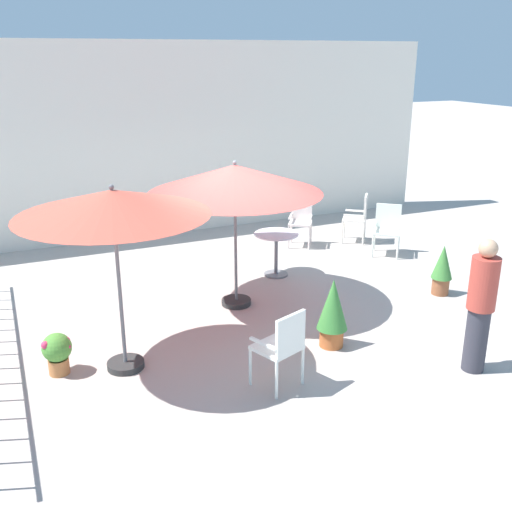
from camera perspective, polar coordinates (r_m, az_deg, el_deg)
The scene contains 13 objects.
ground_plane at distance 8.70m, azimuth 0.32°, elevation -5.20°, with size 60.00×60.00×0.00m, color #B5A99F.
villa_facade at distance 12.24m, azimuth -8.40°, elevation 11.03°, with size 11.76×0.30×3.81m, color white.
patio_umbrella_0 at distance 8.30m, azimuth -2.06°, elevation 7.35°, with size 2.48×2.48×2.16m.
patio_umbrella_1 at distance 6.63m, azimuth -13.66°, elevation 4.82°, with size 2.15×2.15×2.23m.
cafe_table_0 at distance 9.85m, azimuth 1.96°, elevation 0.96°, with size 0.73×0.73×0.74m.
patio_chair_0 at distance 6.56m, azimuth 2.54°, elevation -8.46°, with size 0.59×0.58×0.93m.
patio_chair_1 at distance 11.19m, azimuth 12.56°, elevation 2.81°, with size 0.66×0.65×0.93m.
patio_chair_2 at distance 11.78m, azimuth 9.89°, elevation 3.90°, with size 0.61×0.60×0.96m.
patio_chair_3 at distance 11.46m, azimuth 4.34°, elevation 3.54°, with size 0.59×0.59×0.87m.
potted_plant_1 at distance 7.32m, azimuth -18.63°, elevation -8.70°, with size 0.34×0.36×0.51m.
potted_plant_2 at distance 9.53m, azimuth 17.54°, elevation -1.13°, with size 0.32×0.32×0.80m.
potted_plant_3 at distance 7.53m, azimuth 7.41°, elevation -5.23°, with size 0.39×0.39×0.92m.
standing_person at distance 7.26m, azimuth 20.87°, elevation -4.43°, with size 0.40×0.40×1.62m.
Camera 1 is at (-3.25, -7.23, 3.58)m, focal length 41.44 mm.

